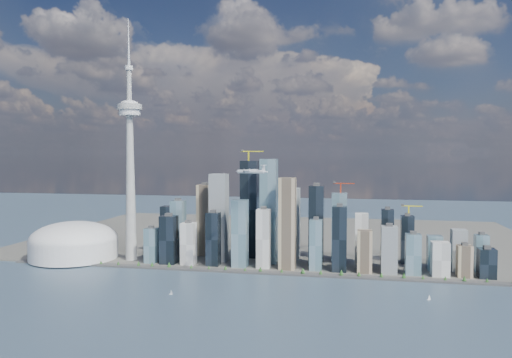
% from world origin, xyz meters
% --- Properties ---
extents(ground, '(4000.00, 4000.00, 0.00)m').
position_xyz_m(ground, '(0.00, 0.00, 0.00)').
color(ground, '#364D5E').
rests_on(ground, ground).
extents(seawall, '(1100.00, 22.00, 4.00)m').
position_xyz_m(seawall, '(0.00, 250.00, 2.00)').
color(seawall, '#383838').
rests_on(seawall, ground).
extents(land, '(1400.00, 900.00, 3.00)m').
position_xyz_m(land, '(0.00, 700.00, 1.50)').
color(land, '#4C4C47').
rests_on(land, ground).
extents(shoreline_trees, '(960.53, 7.20, 8.80)m').
position_xyz_m(shoreline_trees, '(0.00, 250.00, 8.78)').
color(shoreline_trees, '#3F2D1E').
rests_on(shoreline_trees, seawall).
extents(skyscraper_cluster, '(736.00, 142.00, 254.76)m').
position_xyz_m(skyscraper_cluster, '(59.62, 336.82, 78.98)').
color(skyscraper_cluster, black).
rests_on(skyscraper_cluster, land).
extents(needle_tower, '(56.00, 56.00, 550.50)m').
position_xyz_m(needle_tower, '(-300.00, 310.00, 235.84)').
color(needle_tower, gray).
rests_on(needle_tower, land).
extents(dome_stadium, '(200.00, 200.00, 86.00)m').
position_xyz_m(dome_stadium, '(-440.00, 300.00, 39.44)').
color(dome_stadium, white).
rests_on(dome_stadium, land).
extents(airplane, '(66.93, 59.61, 16.46)m').
position_xyz_m(airplane, '(12.73, 176.07, 215.17)').
color(airplane, white).
rests_on(airplane, ground).
extents(sailboat_west, '(6.95, 2.92, 9.60)m').
position_xyz_m(sailboat_west, '(-110.16, 67.77, 3.08)').
color(sailboat_west, white).
rests_on(sailboat_west, ground).
extents(sailboat_east, '(6.51, 3.92, 9.27)m').
position_xyz_m(sailboat_east, '(332.90, 123.80, 2.98)').
color(sailboat_east, white).
rests_on(sailboat_east, ground).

